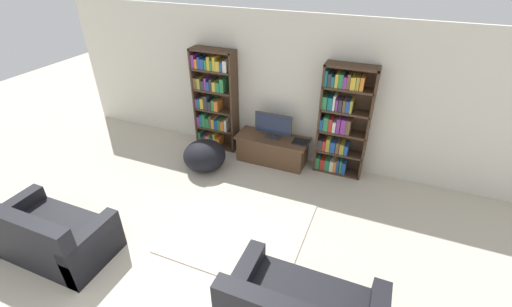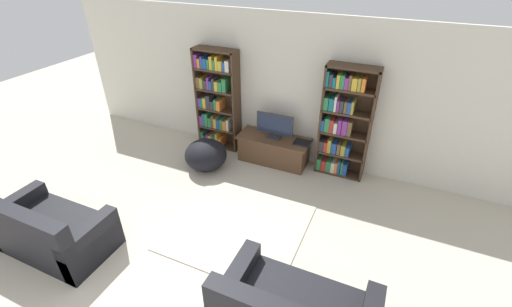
# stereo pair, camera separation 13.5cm
# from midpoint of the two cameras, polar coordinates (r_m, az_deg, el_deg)

# --- Properties ---
(wall_back) EXTENTS (8.80, 0.06, 2.60)m
(wall_back) POSITION_cam_midpoint_polar(r_m,az_deg,el_deg) (6.11, 5.74, 10.43)
(wall_back) COLOR silver
(wall_back) RESTS_ON ground_plane
(bookshelf_left) EXTENTS (0.82, 0.30, 1.93)m
(bookshelf_left) POSITION_cam_midpoint_polar(r_m,az_deg,el_deg) (6.58, -5.97, 8.93)
(bookshelf_left) COLOR #422D1E
(bookshelf_left) RESTS_ON ground_plane
(bookshelf_right) EXTENTS (0.82, 0.30, 1.93)m
(bookshelf_right) POSITION_cam_midpoint_polar(r_m,az_deg,el_deg) (5.87, 14.89, 4.83)
(bookshelf_right) COLOR #422D1E
(bookshelf_right) RESTS_ON ground_plane
(tv_stand) EXTENTS (1.31, 0.53, 0.49)m
(tv_stand) POSITION_cam_midpoint_polar(r_m,az_deg,el_deg) (6.32, 3.57, 0.67)
(tv_stand) COLOR brown
(tv_stand) RESTS_ON ground_plane
(television) EXTENTS (0.68, 0.16, 0.46)m
(television) POSITION_cam_midpoint_polar(r_m,az_deg,el_deg) (6.09, 3.77, 4.68)
(television) COLOR #2D2D33
(television) RESTS_ON tv_stand
(laptop) EXTENTS (0.29, 0.24, 0.03)m
(laptop) POSITION_cam_midpoint_polar(r_m,az_deg,el_deg) (6.07, 8.32, 1.81)
(laptop) COLOR #28282D
(laptop) RESTS_ON tv_stand
(area_rug) EXTENTS (1.83, 1.74, 0.02)m
(area_rug) POSITION_cam_midpoint_polar(r_m,az_deg,el_deg) (5.04, -2.25, -12.16)
(area_rug) COLOR beige
(area_rug) RESTS_ON ground_plane
(couch_left_sectional) EXTENTS (1.51, 0.84, 0.87)m
(couch_left_sectional) POSITION_cam_midpoint_polar(r_m,az_deg,el_deg) (5.26, -30.32, -11.17)
(couch_left_sectional) COLOR black
(couch_left_sectional) RESTS_ON ground_plane
(beanbag_ottoman) EXTENTS (0.75, 0.75, 0.54)m
(beanbag_ottoman) POSITION_cam_midpoint_polar(r_m,az_deg,el_deg) (6.17, -7.75, -0.22)
(beanbag_ottoman) COLOR black
(beanbag_ottoman) RESTS_ON ground_plane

